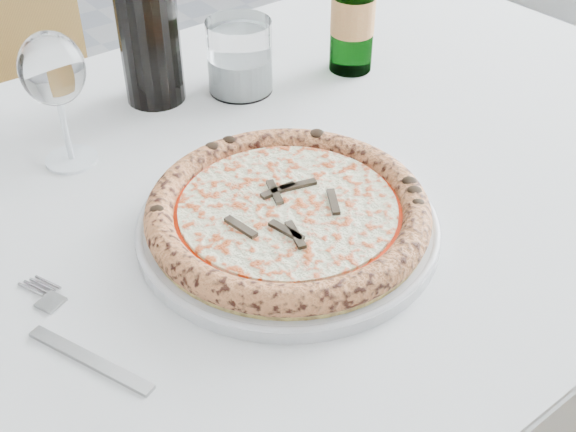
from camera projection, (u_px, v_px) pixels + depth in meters
The scene contains 9 objects.
dining_table at pixel (238, 250), 0.86m from camera, with size 1.38×0.83×0.76m.
chair_far at pixel (21, 98), 1.43m from camera, with size 0.40×0.40×0.93m.
plate at pixel (288, 225), 0.74m from camera, with size 0.31×0.31×0.02m.
pizza at pixel (288, 211), 0.73m from camera, with size 0.29×0.29×0.03m.
fork at pixel (76, 340), 0.62m from camera, with size 0.06×0.18×0.00m.
wine_glass at pixel (53, 73), 0.78m from camera, with size 0.07×0.07×0.16m.
tumbler at pixel (240, 61), 0.96m from camera, with size 0.09×0.09×0.10m.
beer_bottle at pixel (353, 5), 0.98m from camera, with size 0.06×0.06×0.23m.
wine_bottle at pixel (145, 0), 0.88m from camera, with size 0.08×0.08×0.32m.
Camera 1 is at (-0.17, -0.75, 1.23)m, focal length 45.00 mm.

